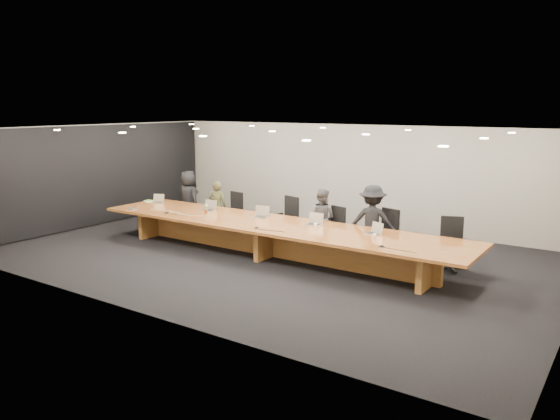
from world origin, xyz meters
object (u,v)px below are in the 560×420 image
Objects in this scene: person_d at (372,222)px; amber_mug at (206,212)px; laptop_b at (208,205)px; mic_right at (381,246)px; chair_mid_right at (332,228)px; mic_left at (167,212)px; water_bottle at (206,208)px; paper_cup_near at (316,225)px; chair_left at (231,212)px; chair_right at (384,234)px; paper_cup_far at (375,236)px; mic_center at (257,227)px; person_c at (322,218)px; chair_far_right at (451,243)px; person_b at (218,206)px; av_box at (132,209)px; laptop_c at (261,212)px; conference_table at (272,233)px; person_a at (189,199)px; laptop_e at (373,228)px; laptop_a at (157,198)px; chair_mid_left at (285,219)px; laptop_d at (314,219)px; chair_far_left at (180,205)px.

amber_mug is (-3.86, -1.10, -0.02)m from person_d.
laptop_b is 5.06m from mic_right.
mic_left is (-3.64, -1.65, 0.25)m from chair_mid_right.
water_bottle is 2.21× the size of paper_cup_near.
chair_right is (4.36, -0.07, 0.01)m from chair_left.
mic_center is at bearing -166.03° from paper_cup_far.
person_c reaches higher than chair_mid_right.
mic_left is (-6.39, -1.70, 0.22)m from chair_far_right.
person_b is 4.01× the size of laptop_b.
laptop_b is 4.15× the size of paper_cup_far.
mic_center is at bearing -2.07° from mic_left.
av_box is at bearing -1.51° from person_d.
av_box is 3.84m from mic_center.
chair_left is at bearing -164.58° from chair_right.
laptop_c reaches higher than mic_center.
laptop_c is 1.79× the size of av_box.
amber_mug is 0.72× the size of mic_right.
conference_table is 26.46× the size of laptop_b.
person_a is 6.06m from laptop_e.
conference_table is at bearing -109.03° from chair_mid_right.
laptop_a is 2.80× the size of mic_center.
chair_mid_left is at bearing -22.70° from person_d.
person_d reaches higher than paper_cup_far.
laptop_a is at bearing 177.73° from paper_cup_near.
laptop_e is at bearing 7.04° from conference_table.
paper_cup_near is (0.15, -0.16, -0.09)m from laptop_d.
chair_far_left is 0.79× the size of person_c.
chair_mid_left is 2.88m from mic_left.
laptop_b is at bearing 172.15° from conference_table.
paper_cup_far is at bearing 0.87° from conference_table.
chair_far_right is 3.17× the size of laptop_c.
av_box is (-1.70, -0.93, -0.12)m from laptop_b.
person_c is 4.56× the size of laptop_e.
paper_cup_near is 1.26m from mic_center.
paper_cup_near is at bearing -3.14° from chair_far_left.
person_b is at bearing 146.11° from mic_center.
chair_left is 4.36m from chair_right.
laptop_d is (-1.26, -0.89, 0.33)m from chair_right.
chair_mid_right is at bearing 98.40° from paper_cup_near.
laptop_e is (1.75, -0.96, 0.16)m from person_c.
water_bottle is (1.91, -0.19, -0.02)m from laptop_a.
chair_far_left reaches higher than chair_far_right.
laptop_a is 4.87m from laptop_d.
chair_left is at bearing 161.02° from paper_cup_near.
laptop_c is 3.05m from paper_cup_far.
person_d is 0.93m from laptop_e.
water_bottle is at bearing 44.11° from mic_left.
chair_mid_left is (3.49, 0.09, 0.01)m from chair_far_left.
amber_mug is at bearing 100.46° from person_b.
mic_left is at bearing -135.89° from water_bottle.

